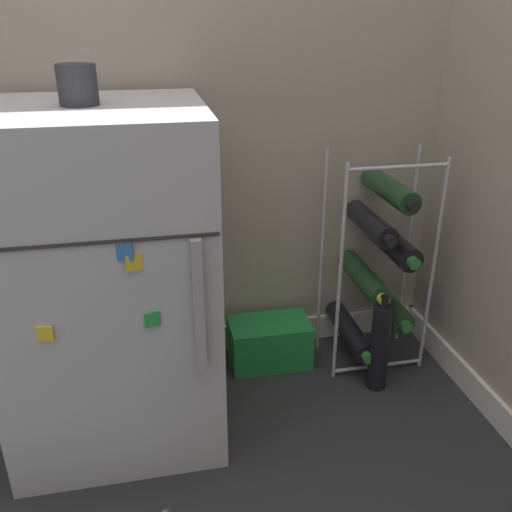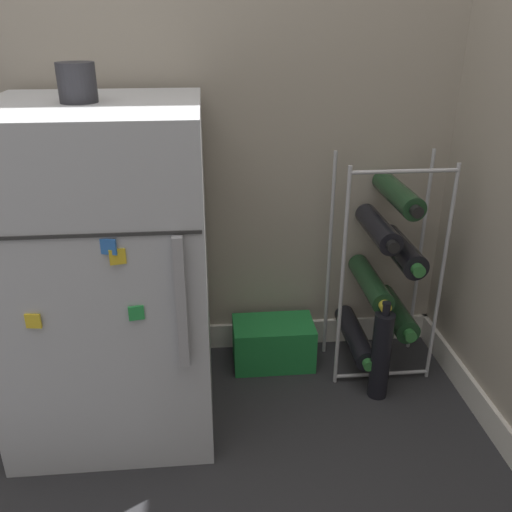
{
  "view_description": "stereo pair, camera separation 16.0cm",
  "coord_description": "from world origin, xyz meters",
  "px_view_note": "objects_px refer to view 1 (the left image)",
  "views": [
    {
      "loc": [
        -0.02,
        -1.1,
        1.11
      ],
      "look_at": [
        0.27,
        0.34,
        0.46
      ],
      "focal_mm": 38.0,
      "sensor_mm": 36.0,
      "label": 1
    },
    {
      "loc": [
        0.13,
        -1.12,
        1.11
      ],
      "look_at": [
        0.27,
        0.34,
        0.46
      ],
      "focal_mm": 38.0,
      "sensor_mm": 36.0,
      "label": 2
    }
  ],
  "objects_px": {
    "soda_box": "(269,342)",
    "fridge_top_cup": "(77,85)",
    "loose_bottle_floor": "(379,347)",
    "mini_fridge": "(110,279)",
    "wine_rack": "(376,265)"
  },
  "relations": [
    {
      "from": "mini_fridge",
      "to": "loose_bottle_floor",
      "type": "distance_m",
      "value": 0.86
    },
    {
      "from": "loose_bottle_floor",
      "to": "fridge_top_cup",
      "type": "bearing_deg",
      "value": 178.55
    },
    {
      "from": "mini_fridge",
      "to": "fridge_top_cup",
      "type": "bearing_deg",
      "value": -172.0
    },
    {
      "from": "wine_rack",
      "to": "fridge_top_cup",
      "type": "height_order",
      "value": "fridge_top_cup"
    },
    {
      "from": "wine_rack",
      "to": "fridge_top_cup",
      "type": "distance_m",
      "value": 1.06
    },
    {
      "from": "soda_box",
      "to": "loose_bottle_floor",
      "type": "bearing_deg",
      "value": -33.66
    },
    {
      "from": "wine_rack",
      "to": "fridge_top_cup",
      "type": "bearing_deg",
      "value": -170.51
    },
    {
      "from": "fridge_top_cup",
      "to": "loose_bottle_floor",
      "type": "bearing_deg",
      "value": -1.45
    },
    {
      "from": "wine_rack",
      "to": "loose_bottle_floor",
      "type": "xyz_separation_m",
      "value": [
        -0.04,
        -0.16,
        -0.21
      ]
    },
    {
      "from": "loose_bottle_floor",
      "to": "soda_box",
      "type": "bearing_deg",
      "value": 146.34
    },
    {
      "from": "mini_fridge",
      "to": "fridge_top_cup",
      "type": "height_order",
      "value": "fridge_top_cup"
    },
    {
      "from": "mini_fridge",
      "to": "fridge_top_cup",
      "type": "relative_size",
      "value": 9.88
    },
    {
      "from": "soda_box",
      "to": "fridge_top_cup",
      "type": "relative_size",
      "value": 2.95
    },
    {
      "from": "mini_fridge",
      "to": "wine_rack",
      "type": "distance_m",
      "value": 0.86
    },
    {
      "from": "mini_fridge",
      "to": "soda_box",
      "type": "relative_size",
      "value": 3.35
    }
  ]
}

